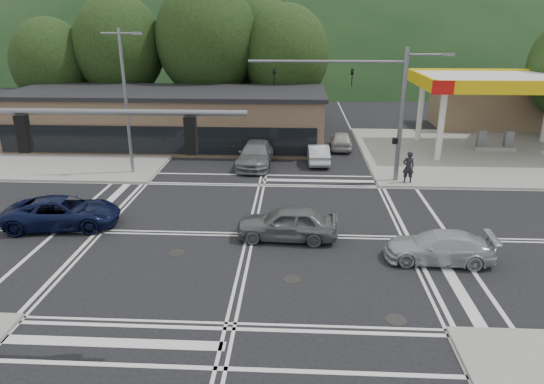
{
  "coord_description": "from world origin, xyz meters",
  "views": [
    {
      "loc": [
        2.07,
        -20.5,
        9.47
      ],
      "look_at": [
        0.9,
        2.06,
        1.4
      ],
      "focal_mm": 32.0,
      "sensor_mm": 36.0,
      "label": 1
    }
  ],
  "objects_px": {
    "car_silver_east": "(439,247)",
    "pedestrian": "(408,167)",
    "car_queue_b": "(341,140)",
    "car_blue_west": "(63,212)",
    "car_northbound": "(256,154)",
    "car_grey_center": "(287,223)",
    "car_queue_a": "(318,153)"
  },
  "relations": [
    {
      "from": "car_grey_center",
      "to": "car_queue_a",
      "type": "relative_size",
      "value": 1.12
    },
    {
      "from": "car_queue_b",
      "to": "car_silver_east",
      "type": "bearing_deg",
      "value": 100.99
    },
    {
      "from": "car_blue_west",
      "to": "car_northbound",
      "type": "height_order",
      "value": "car_northbound"
    },
    {
      "from": "car_grey_center",
      "to": "car_northbound",
      "type": "height_order",
      "value": "car_northbound"
    },
    {
      "from": "car_queue_a",
      "to": "car_northbound",
      "type": "relative_size",
      "value": 0.75
    },
    {
      "from": "car_grey_center",
      "to": "car_silver_east",
      "type": "relative_size",
      "value": 1.04
    },
    {
      "from": "car_queue_a",
      "to": "car_northbound",
      "type": "bearing_deg",
      "value": 9.48
    },
    {
      "from": "car_grey_center",
      "to": "car_silver_east",
      "type": "xyz_separation_m",
      "value": [
        6.29,
        -1.86,
        -0.14
      ]
    },
    {
      "from": "car_silver_east",
      "to": "pedestrian",
      "type": "xyz_separation_m",
      "value": [
        0.8,
        9.9,
        0.48
      ]
    },
    {
      "from": "car_grey_center",
      "to": "car_queue_b",
      "type": "relative_size",
      "value": 1.16
    },
    {
      "from": "pedestrian",
      "to": "car_queue_a",
      "type": "bearing_deg",
      "value": -41.87
    },
    {
      "from": "car_silver_east",
      "to": "car_queue_a",
      "type": "height_order",
      "value": "car_queue_a"
    },
    {
      "from": "car_northbound",
      "to": "car_silver_east",
      "type": "bearing_deg",
      "value": -54.64
    },
    {
      "from": "car_blue_west",
      "to": "car_queue_b",
      "type": "relative_size",
      "value": 1.34
    },
    {
      "from": "pedestrian",
      "to": "car_queue_b",
      "type": "bearing_deg",
      "value": -69.76
    },
    {
      "from": "car_blue_west",
      "to": "car_queue_b",
      "type": "xyz_separation_m",
      "value": [
        14.58,
        15.75,
        -0.06
      ]
    },
    {
      "from": "car_silver_east",
      "to": "car_queue_b",
      "type": "relative_size",
      "value": 1.11
    },
    {
      "from": "car_queue_b",
      "to": "car_blue_west",
      "type": "bearing_deg",
      "value": 50.47
    },
    {
      "from": "car_blue_west",
      "to": "car_silver_east",
      "type": "relative_size",
      "value": 1.2
    },
    {
      "from": "car_blue_west",
      "to": "pedestrian",
      "type": "xyz_separation_m",
      "value": [
        17.88,
        7.24,
        0.38
      ]
    },
    {
      "from": "car_blue_west",
      "to": "car_northbound",
      "type": "bearing_deg",
      "value": -44.73
    },
    {
      "from": "car_grey_center",
      "to": "car_queue_b",
      "type": "bearing_deg",
      "value": 170.02
    },
    {
      "from": "car_grey_center",
      "to": "car_silver_east",
      "type": "distance_m",
      "value": 6.56
    },
    {
      "from": "car_grey_center",
      "to": "car_queue_a",
      "type": "distance_m",
      "value": 12.71
    },
    {
      "from": "car_blue_west",
      "to": "car_queue_a",
      "type": "relative_size",
      "value": 1.3
    },
    {
      "from": "car_blue_west",
      "to": "car_northbound",
      "type": "relative_size",
      "value": 0.97
    },
    {
      "from": "car_northbound",
      "to": "pedestrian",
      "type": "height_order",
      "value": "pedestrian"
    },
    {
      "from": "car_blue_west",
      "to": "pedestrian",
      "type": "bearing_deg",
      "value": -75.1
    },
    {
      "from": "car_grey_center",
      "to": "car_northbound",
      "type": "bearing_deg",
      "value": -165.45
    },
    {
      "from": "car_silver_east",
      "to": "car_queue_b",
      "type": "xyz_separation_m",
      "value": [
        -2.5,
        18.41,
        0.03
      ]
    },
    {
      "from": "car_northbound",
      "to": "car_blue_west",
      "type": "bearing_deg",
      "value": -124.93
    },
    {
      "from": "car_grey_center",
      "to": "car_queue_a",
      "type": "xyz_separation_m",
      "value": [
        1.85,
        12.58,
        -0.11
      ]
    }
  ]
}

